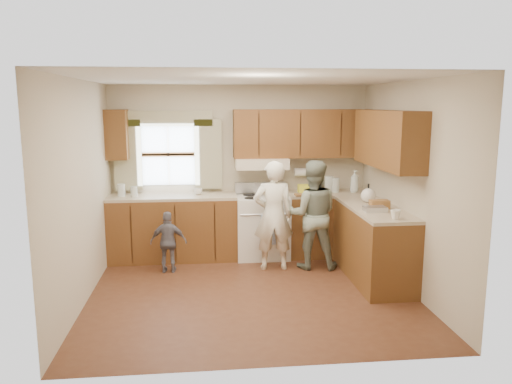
{
  "coord_description": "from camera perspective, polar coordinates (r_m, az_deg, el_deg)",
  "views": [
    {
      "loc": [
        -0.54,
        -5.65,
        2.22
      ],
      "look_at": [
        0.1,
        0.4,
        1.15
      ],
      "focal_mm": 35.0,
      "sensor_mm": 36.0,
      "label": 1
    }
  ],
  "objects": [
    {
      "name": "kitchen_fixtures",
      "position": [
        6.97,
        3.63,
        -1.49
      ],
      "size": [
        3.8,
        2.25,
        2.15
      ],
      "color": "#3F230D",
      "rests_on": "ground"
    },
    {
      "name": "woman_left",
      "position": [
        6.73,
        1.99,
        -2.69
      ],
      "size": [
        0.55,
        0.37,
        1.49
      ],
      "primitive_type": "imported",
      "rotation": [
        0.0,
        0.0,
        3.12
      ],
      "color": "white",
      "rests_on": "ground"
    },
    {
      "name": "room",
      "position": [
        5.76,
        -0.57,
        0.27
      ],
      "size": [
        3.8,
        3.8,
        3.8
      ],
      "color": "#4B2717",
      "rests_on": "ground"
    },
    {
      "name": "stove",
      "position": [
        7.35,
        0.7,
        -3.83
      ],
      "size": [
        0.76,
        0.67,
        1.07
      ],
      "color": "silver",
      "rests_on": "ground"
    },
    {
      "name": "child",
      "position": [
        6.77,
        -9.96,
        -5.66
      ],
      "size": [
        0.5,
        0.24,
        0.83
      ],
      "primitive_type": "imported",
      "rotation": [
        0.0,
        0.0,
        3.06
      ],
      "color": "slate",
      "rests_on": "ground"
    },
    {
      "name": "woman_right",
      "position": [
        6.83,
        6.45,
        -2.58
      ],
      "size": [
        0.8,
        0.67,
        1.49
      ],
      "primitive_type": "imported",
      "rotation": [
        0.0,
        0.0,
        2.98
      ],
      "color": "#284435",
      "rests_on": "ground"
    }
  ]
}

